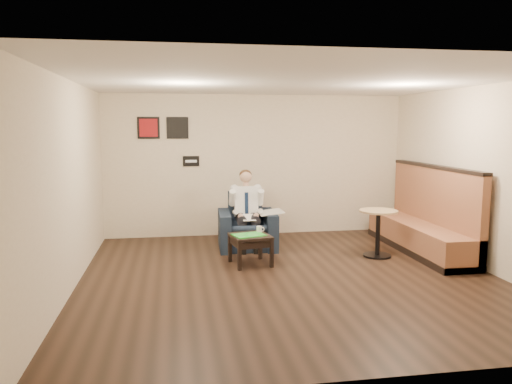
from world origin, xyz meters
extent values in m
plane|color=black|center=(0.00, 0.00, 0.00)|extent=(6.00, 6.00, 0.00)
cube|color=beige|center=(0.00, 3.00, 1.40)|extent=(6.00, 0.02, 2.80)
cube|color=beige|center=(0.00, -3.00, 1.40)|extent=(6.00, 0.02, 2.80)
cube|color=beige|center=(-3.00, 0.00, 1.40)|extent=(0.02, 6.00, 2.80)
cube|color=beige|center=(3.00, 0.00, 1.40)|extent=(0.02, 6.00, 2.80)
cube|color=white|center=(0.00, 0.00, 2.80)|extent=(6.00, 6.00, 0.02)
cube|color=black|center=(-1.30, 2.98, 1.50)|extent=(0.32, 0.02, 0.20)
cube|color=maroon|center=(-2.10, 2.98, 2.15)|extent=(0.42, 0.03, 0.42)
cube|color=black|center=(-1.55, 2.98, 2.15)|extent=(0.42, 0.03, 0.42)
cube|color=black|center=(-0.36, 1.85, 0.49)|extent=(1.05, 1.05, 0.97)
cube|color=white|center=(-0.37, 1.62, 0.60)|extent=(0.23, 0.32, 0.01)
cube|color=silver|center=(0.04, 1.72, 0.66)|extent=(0.43, 0.53, 0.01)
cube|color=black|center=(-0.47, 0.75, 0.24)|extent=(0.68, 0.68, 0.48)
cube|color=green|center=(-0.50, 0.72, 0.49)|extent=(0.56, 0.47, 0.01)
cylinder|color=white|center=(-0.30, 0.91, 0.53)|extent=(0.10, 0.10, 0.10)
cube|color=black|center=(-0.44, 0.92, 0.48)|extent=(0.15, 0.08, 0.01)
cube|color=brown|center=(2.59, 1.13, 0.74)|extent=(0.69, 2.90, 1.48)
cylinder|color=tan|center=(1.72, 0.89, 0.40)|extent=(0.78, 0.78, 0.79)
camera|label=1|loc=(-1.64, -6.87, 2.18)|focal=35.00mm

